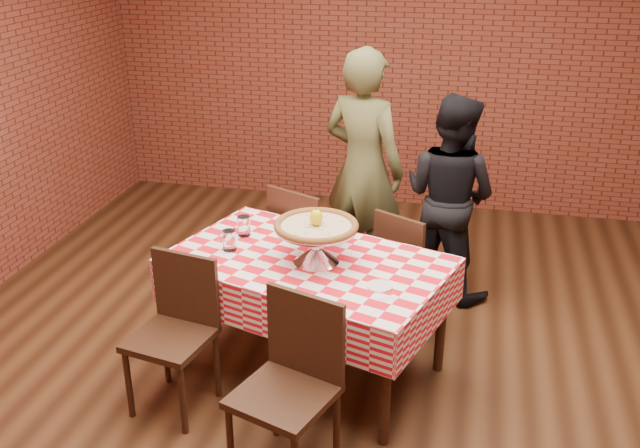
# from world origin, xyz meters

# --- Properties ---
(ground) EXTENTS (6.00, 6.00, 0.00)m
(ground) POSITION_xyz_m (0.00, 0.00, 0.00)
(ground) COLOR black
(ground) RESTS_ON ground
(back_wall) EXTENTS (5.50, 0.00, 5.50)m
(back_wall) POSITION_xyz_m (0.00, 3.00, 1.45)
(back_wall) COLOR maroon
(back_wall) RESTS_ON ground
(table) EXTENTS (1.78, 1.38, 0.75)m
(table) POSITION_xyz_m (-0.19, 0.07, 0.38)
(table) COLOR #342114
(table) RESTS_ON ground
(tablecloth) EXTENTS (1.83, 1.42, 0.27)m
(tablecloth) POSITION_xyz_m (-0.19, 0.07, 0.62)
(tablecloth) COLOR red
(tablecloth) RESTS_ON table
(pizza_stand) EXTENTS (0.51, 0.51, 0.21)m
(pizza_stand) POSITION_xyz_m (-0.13, 0.06, 0.86)
(pizza_stand) COLOR silver
(pizza_stand) RESTS_ON tablecloth
(pizza) EXTENTS (0.51, 0.51, 0.03)m
(pizza) POSITION_xyz_m (-0.13, 0.06, 0.98)
(pizza) COLOR beige
(pizza) RESTS_ON pizza_stand
(lemon) EXTENTS (0.08, 0.08, 0.10)m
(lemon) POSITION_xyz_m (-0.13, 0.06, 1.03)
(lemon) COLOR yellow
(lemon) RESTS_ON pizza
(water_glass_left) EXTENTS (0.10, 0.10, 0.13)m
(water_glass_left) POSITION_xyz_m (-0.67, 0.09, 0.82)
(water_glass_left) COLOR white
(water_glass_left) RESTS_ON tablecloth
(water_glass_right) EXTENTS (0.10, 0.10, 0.13)m
(water_glass_right) POSITION_xyz_m (-0.66, 0.31, 0.82)
(water_glass_right) COLOR white
(water_glass_right) RESTS_ON tablecloth
(side_plate) EXTENTS (0.18, 0.18, 0.01)m
(side_plate) POSITION_xyz_m (0.27, -0.17, 0.76)
(side_plate) COLOR white
(side_plate) RESTS_ON tablecloth
(sweetener_packet_a) EXTENTS (0.05, 0.04, 0.00)m
(sweetener_packet_a) POSITION_xyz_m (0.31, -0.29, 0.76)
(sweetener_packet_a) COLOR white
(sweetener_packet_a) RESTS_ON tablecloth
(sweetener_packet_b) EXTENTS (0.06, 0.06, 0.00)m
(sweetener_packet_b) POSITION_xyz_m (0.37, -0.28, 0.76)
(sweetener_packet_b) COLOR white
(sweetener_packet_b) RESTS_ON tablecloth
(condiment_caddy) EXTENTS (0.13, 0.12, 0.14)m
(condiment_caddy) POSITION_xyz_m (-0.06, 0.36, 0.83)
(condiment_caddy) COLOR silver
(condiment_caddy) RESTS_ON tablecloth
(chair_near_left) EXTENTS (0.49, 0.49, 0.89)m
(chair_near_left) POSITION_xyz_m (-0.84, -0.46, 0.45)
(chair_near_left) COLOR #342114
(chair_near_left) RESTS_ON ground
(chair_near_right) EXTENTS (0.56, 0.56, 0.93)m
(chair_near_right) POSITION_xyz_m (-0.09, -0.82, 0.46)
(chair_near_right) COLOR #342114
(chair_near_right) RESTS_ON ground
(chair_far_left) EXTENTS (0.58, 0.58, 0.92)m
(chair_far_left) POSITION_xyz_m (-0.36, 0.90, 0.46)
(chair_far_left) COLOR #342114
(chair_far_left) RESTS_ON ground
(chair_far_right) EXTENTS (0.51, 0.51, 0.86)m
(chair_far_right) POSITION_xyz_m (0.36, 0.75, 0.43)
(chair_far_right) COLOR #342114
(chair_far_right) RESTS_ON ground
(diner_olive) EXTENTS (0.76, 0.64, 1.78)m
(diner_olive) POSITION_xyz_m (-0.08, 1.37, 0.89)
(diner_olive) COLOR #4D512C
(diner_olive) RESTS_ON ground
(diner_black) EXTENTS (0.91, 0.85, 1.50)m
(diner_black) POSITION_xyz_m (0.57, 1.30, 0.75)
(diner_black) COLOR black
(diner_black) RESTS_ON ground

